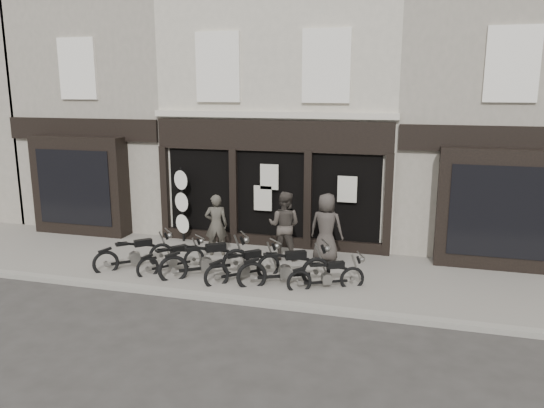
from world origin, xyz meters
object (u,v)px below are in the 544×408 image
(motorcycle_0, at_px, (135,257))
(motorcycle_1, at_px, (172,261))
(motorcycle_2, at_px, (206,263))
(motorcycle_4, at_px, (285,271))
(man_left, at_px, (216,225))
(motorcycle_3, at_px, (244,269))
(man_centre, at_px, (284,225))
(advert_sign_post, at_px, (182,208))
(man_right, at_px, (326,227))
(motorcycle_5, at_px, (327,278))

(motorcycle_0, relative_size, motorcycle_1, 1.09)
(motorcycle_2, height_order, motorcycle_4, motorcycle_2)
(motorcycle_1, bearing_deg, motorcycle_0, 131.81)
(motorcycle_4, distance_m, man_left, 3.05)
(motorcycle_3, relative_size, man_left, 0.94)
(man_centre, bearing_deg, advert_sign_post, -10.25)
(motorcycle_0, relative_size, motorcycle_2, 0.84)
(motorcycle_1, bearing_deg, man_right, -22.79)
(motorcycle_2, bearing_deg, motorcycle_1, 137.50)
(motorcycle_1, bearing_deg, man_left, 17.91)
(motorcycle_2, xyz_separation_m, man_left, (-0.38, 1.70, 0.55))
(motorcycle_1, relative_size, man_left, 0.90)
(motorcycle_1, relative_size, man_centre, 0.83)
(motorcycle_0, distance_m, motorcycle_2, 2.09)
(man_centre, bearing_deg, motorcycle_4, 107.63)
(man_centre, bearing_deg, motorcycle_0, 28.56)
(motorcycle_0, bearing_deg, motorcycle_1, -41.12)
(motorcycle_4, relative_size, man_centre, 1.14)
(man_left, bearing_deg, man_centre, 167.94)
(motorcycle_1, bearing_deg, motorcycle_4, -52.68)
(man_left, bearing_deg, man_right, 168.56)
(man_right, bearing_deg, advert_sign_post, -0.78)
(motorcycle_5, bearing_deg, man_centre, 103.56)
(motorcycle_1, relative_size, motorcycle_3, 0.96)
(motorcycle_5, height_order, man_centre, man_centre)
(man_right, bearing_deg, man_left, 13.40)
(motorcycle_2, height_order, motorcycle_3, motorcycle_2)
(motorcycle_0, height_order, man_right, man_right)
(motorcycle_1, distance_m, motorcycle_3, 2.04)
(motorcycle_2, bearing_deg, advert_sign_post, 90.25)
(motorcycle_0, xyz_separation_m, advert_sign_post, (0.20, 2.57, 0.78))
(motorcycle_0, bearing_deg, man_centre, -16.67)
(man_centre, bearing_deg, man_left, 8.27)
(motorcycle_2, distance_m, motorcycle_3, 1.02)
(motorcycle_2, bearing_deg, motorcycle_0, 142.24)
(motorcycle_4, height_order, man_left, man_left)
(motorcycle_2, relative_size, advert_sign_post, 0.85)
(motorcycle_0, distance_m, motorcycle_1, 1.07)
(motorcycle_1, distance_m, motorcycle_5, 4.13)
(motorcycle_0, distance_m, motorcycle_4, 4.18)
(motorcycle_2, height_order, man_centre, man_centre)
(man_left, relative_size, man_right, 0.93)
(motorcycle_4, bearing_deg, motorcycle_3, 152.30)
(motorcycle_1, height_order, man_left, man_left)
(motorcycle_1, xyz_separation_m, man_centre, (2.58, 1.76, 0.71))
(motorcycle_3, bearing_deg, motorcycle_5, -44.68)
(motorcycle_2, bearing_deg, man_right, 2.07)
(motorcycle_2, bearing_deg, man_left, 67.73)
(motorcycle_0, xyz_separation_m, motorcycle_2, (2.09, -0.10, 0.04))
(motorcycle_0, relative_size, motorcycle_5, 0.97)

